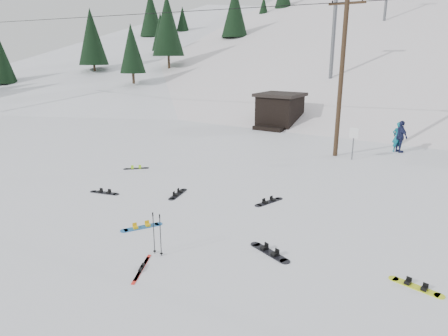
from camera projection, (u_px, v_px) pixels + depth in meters
The scene contains 20 objects.
ground at pixel (142, 233), 13.40m from camera, with size 200.00×200.00×0.00m, color white.
ski_slope at pixel (403, 175), 60.93m from camera, with size 60.00×75.00×45.00m, color white.
ridge_left at pixel (189, 148), 73.99m from camera, with size 34.00×85.00×38.00m, color white.
treeline_left at pixel (166, 92), 63.47m from camera, with size 20.00×64.00×10.00m, color black, non-canonical shape.
treeline_crest at pixel (438, 83), 82.54m from camera, with size 50.00×6.00×10.00m, color black, non-canonical shape.
utility_pole at pixel (341, 75), 22.31m from camera, with size 2.00×0.26×9.00m.
trail_sign at pixel (354, 138), 22.33m from camera, with size 0.50×0.09×1.85m.
lift_hut at pixel (279, 110), 32.49m from camera, with size 3.40×4.10×2.75m.
lift_tower_near at pixel (334, 31), 37.46m from camera, with size 2.20×0.36×8.00m.
hero_snowboard at pixel (142, 227), 13.81m from camera, with size 0.87×1.34×0.10m.
hero_skis at pixel (142, 268), 11.15m from camera, with size 0.82×1.46×0.08m.
ski_poles at pixel (157, 234), 11.80m from camera, with size 0.36×0.10×1.32m.
board_scatter_a at pixel (105, 193), 17.23m from camera, with size 1.39×0.56×0.10m.
board_scatter_b at pixel (178, 194), 17.05m from camera, with size 0.61×1.49×0.11m.
board_scatter_c at pixel (136, 168), 20.90m from camera, with size 1.03×1.00×0.09m.
board_scatter_d at pixel (270, 252), 12.05m from camera, with size 1.54×0.78×0.11m.
board_scatter_e at pixel (416, 287), 10.27m from camera, with size 1.38×0.49×0.10m.
board_scatter_f at pixel (269, 202), 16.16m from camera, with size 0.63×1.47×0.11m.
skier_teal at pixel (398, 137), 24.32m from camera, with size 0.67×0.44×1.84m, color #0C6E7F.
skier_navy at pixel (401, 137), 24.11m from camera, with size 1.14×0.48×1.95m, color #1D2249.
Camera 1 is at (9.05, -8.75, 5.80)m, focal length 32.00 mm.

